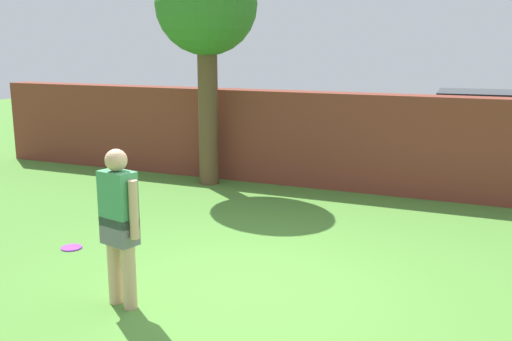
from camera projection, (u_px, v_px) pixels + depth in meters
name	position (u px, v px, depth m)	size (l,w,h in m)	color
ground_plane	(246.00, 289.00, 6.37)	(40.00, 40.00, 0.00)	#4C8433
brick_wall	(280.00, 137.00, 11.15)	(12.95, 0.50, 1.75)	brown
tree	(206.00, 9.00, 10.53)	(1.85, 1.85, 4.25)	brown
person	(119.00, 221.00, 5.79)	(0.53, 0.30, 1.62)	tan
car	(489.00, 136.00, 11.35)	(4.30, 2.12, 1.72)	#0C4C2D
frisbee_purple	(71.00, 248.00, 7.64)	(0.27, 0.27, 0.02)	purple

